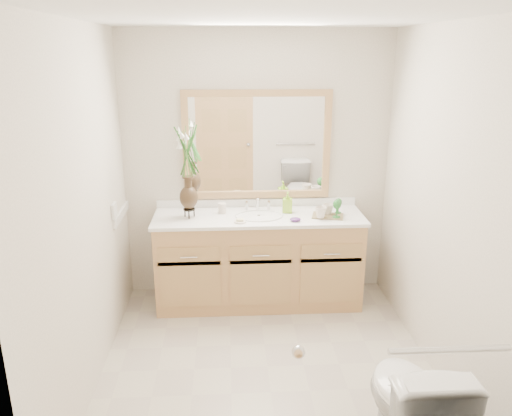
{
  "coord_description": "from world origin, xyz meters",
  "views": [
    {
      "loc": [
        -0.27,
        -3.12,
        2.21
      ],
      "look_at": [
        -0.05,
        0.65,
        1.02
      ],
      "focal_mm": 35.0,
      "sensor_mm": 36.0,
      "label": 1
    }
  ],
  "objects": [
    {
      "name": "sink",
      "position": [
        0.0,
        1.0,
        0.78
      ],
      "size": [
        0.38,
        0.34,
        0.23
      ],
      "color": "white",
      "rests_on": "counter"
    },
    {
      "name": "tumbler",
      "position": [
        -0.32,
        1.1,
        0.88
      ],
      "size": [
        0.07,
        0.07,
        0.09
      ],
      "primitive_type": "cylinder",
      "color": "beige",
      "rests_on": "counter"
    },
    {
      "name": "mug_right",
      "position": [
        0.6,
        0.98,
        0.89
      ],
      "size": [
        0.11,
        0.11,
        0.1
      ],
      "primitive_type": "imported",
      "rotation": [
        0.0,
        0.0,
        0.22
      ],
      "color": "beige",
      "rests_on": "tray"
    },
    {
      "name": "vanity",
      "position": [
        0.0,
        1.01,
        0.4
      ],
      "size": [
        1.8,
        0.55,
        0.8
      ],
      "color": "tan",
      "rests_on": "floor"
    },
    {
      "name": "counter",
      "position": [
        0.0,
        1.01,
        0.82
      ],
      "size": [
        1.84,
        0.57,
        0.03
      ],
      "primitive_type": "cube",
      "color": "white",
      "rests_on": "vanity"
    },
    {
      "name": "toilet",
      "position": [
        0.7,
        -0.92,
        0.37
      ],
      "size": [
        0.42,
        0.75,
        0.74
      ],
      "primitive_type": "imported",
      "rotation": [
        0.0,
        0.0,
        3.14
      ],
      "color": "white",
      "rests_on": "floor"
    },
    {
      "name": "wall_right",
      "position": [
        1.2,
        0.0,
        1.2
      ],
      "size": [
        0.02,
        2.6,
        2.4
      ],
      "primitive_type": "cube",
      "color": "white",
      "rests_on": "floor"
    },
    {
      "name": "floor",
      "position": [
        0.0,
        0.0,
        0.0
      ],
      "size": [
        2.6,
        2.6,
        0.0
      ],
      "primitive_type": "plane",
      "color": "#BAAD9F",
      "rests_on": "ground"
    },
    {
      "name": "soap_bottle",
      "position": [
        0.26,
        1.1,
        0.91
      ],
      "size": [
        0.09,
        0.09,
        0.17
      ],
      "primitive_type": "imported",
      "rotation": [
        0.0,
        0.0,
        -0.16
      ],
      "color": "#91CA2F",
      "rests_on": "counter"
    },
    {
      "name": "mug_left",
      "position": [
        0.52,
        0.89,
        0.89
      ],
      "size": [
        0.1,
        0.1,
        0.1
      ],
      "primitive_type": "imported",
      "rotation": [
        0.0,
        0.0,
        -0.02
      ],
      "color": "beige",
      "rests_on": "tray"
    },
    {
      "name": "soap_dish",
      "position": [
        -0.17,
        0.84,
        0.84
      ],
      "size": [
        0.1,
        0.1,
        0.03
      ],
      "color": "beige",
      "rests_on": "counter"
    },
    {
      "name": "switch_plate",
      "position": [
        -1.19,
        0.76,
        0.98
      ],
      "size": [
        0.02,
        0.12,
        0.12
      ],
      "primitive_type": "cube",
      "color": "white",
      "rests_on": "wall_left"
    },
    {
      "name": "wall_back",
      "position": [
        0.0,
        1.3,
        1.2
      ],
      "size": [
        2.4,
        0.02,
        2.4
      ],
      "primitive_type": "cube",
      "color": "white",
      "rests_on": "floor"
    },
    {
      "name": "wall_front",
      "position": [
        0.0,
        -1.3,
        1.2
      ],
      "size": [
        2.4,
        0.02,
        2.4
      ],
      "primitive_type": "cube",
      "color": "white",
      "rests_on": "floor"
    },
    {
      "name": "door",
      "position": [
        -0.3,
        -1.29,
        1.0
      ],
      "size": [
        0.8,
        0.03,
        2.0
      ],
      "primitive_type": "cube",
      "color": "tan",
      "rests_on": "floor"
    },
    {
      "name": "wall_left",
      "position": [
        -1.2,
        0.0,
        1.2
      ],
      "size": [
        0.02,
        2.6,
        2.4
      ],
      "primitive_type": "cube",
      "color": "white",
      "rests_on": "floor"
    },
    {
      "name": "goblet_back",
      "position": [
        0.7,
        1.01,
        0.93
      ],
      "size": [
        0.06,
        0.06,
        0.13
      ],
      "color": "#25702A",
      "rests_on": "tray"
    },
    {
      "name": "ceiling",
      "position": [
        0.0,
        0.0,
        2.4
      ],
      "size": [
        2.4,
        2.6,
        0.02
      ],
      "primitive_type": "cube",
      "color": "white",
      "rests_on": "wall_back"
    },
    {
      "name": "mirror",
      "position": [
        0.0,
        1.28,
        1.41
      ],
      "size": [
        1.32,
        0.04,
        0.97
      ],
      "color": "white",
      "rests_on": "wall_back"
    },
    {
      "name": "flower_vase",
      "position": [
        -0.6,
        1.0,
        1.34
      ],
      "size": [
        0.18,
        0.18,
        0.75
      ],
      "rotation": [
        0.0,
        0.0,
        0.14
      ],
      "color": "black",
      "rests_on": "counter"
    },
    {
      "name": "purple_dish",
      "position": [
        0.3,
        0.84,
        0.85
      ],
      "size": [
        0.09,
        0.08,
        0.03
      ],
      "primitive_type": "ellipsoid",
      "rotation": [
        0.0,
        0.0,
        -0.01
      ],
      "color": "#4E246C",
      "rests_on": "counter"
    },
    {
      "name": "tray",
      "position": [
        0.6,
        0.95,
        0.84
      ],
      "size": [
        0.3,
        0.24,
        0.01
      ],
      "primitive_type": "cube",
      "rotation": [
        0.0,
        0.0,
        -0.26
      ],
      "color": "olive",
      "rests_on": "counter"
    },
    {
      "name": "grab_bar",
      "position": [
        0.7,
        -1.27,
        0.95
      ],
      "size": [
        0.55,
        0.03,
        0.03
      ],
      "primitive_type": "cylinder",
      "rotation": [
        0.0,
        1.57,
        0.0
      ],
      "color": "silver",
      "rests_on": "wall_front"
    },
    {
      "name": "goblet_front",
      "position": [
        0.66,
        0.89,
        0.95
      ],
      "size": [
        0.07,
        0.07,
        0.16
      ],
      "color": "#25702A",
      "rests_on": "tray"
    }
  ]
}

